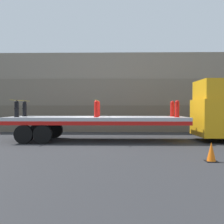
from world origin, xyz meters
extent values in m
plane|color=#2D2D30|center=(0.00, 0.00, 0.00)|extent=(120.00, 120.00, 0.00)
cube|color=#665B4C|center=(0.00, 6.26, 1.00)|extent=(60.00, 3.00, 1.99)
cube|color=#756B5B|center=(0.00, 6.41, 2.99)|extent=(60.00, 3.00, 1.99)
cube|color=gray|center=(0.00, 6.56, 4.98)|extent=(60.00, 3.00, 1.99)
cube|color=orange|center=(6.68, 0.00, 1.29)|extent=(2.43, 2.52, 2.00)
cube|color=orange|center=(6.43, 0.00, 2.81)|extent=(1.70, 2.32, 1.05)
cylinder|color=black|center=(7.10, 1.20, 0.52)|extent=(1.04, 0.28, 1.04)
cube|color=#B2B2B7|center=(0.00, 0.00, 1.24)|extent=(9.72, 2.60, 0.18)
cube|color=red|center=(0.00, -1.26, 1.04)|extent=(9.72, 0.08, 0.20)
cube|color=red|center=(0.00, 1.26, 1.04)|extent=(9.72, 0.08, 0.20)
cylinder|color=black|center=(-2.67, -1.19, 0.48)|extent=(0.95, 0.30, 0.95)
cylinder|color=black|center=(-2.67, 1.19, 0.48)|extent=(0.95, 0.30, 0.95)
cylinder|color=black|center=(-3.65, -1.19, 0.48)|extent=(0.95, 0.30, 0.95)
cylinder|color=black|center=(-3.65, 1.19, 0.48)|extent=(0.95, 0.30, 0.95)
cylinder|color=black|center=(-4.26, -0.57, 1.34)|extent=(0.28, 0.28, 0.03)
cylinder|color=black|center=(-4.26, -0.57, 1.70)|extent=(0.23, 0.23, 0.74)
sphere|color=black|center=(-4.26, -0.57, 2.12)|extent=(0.22, 0.22, 0.22)
cylinder|color=black|center=(-4.26, -0.74, 1.79)|extent=(0.10, 0.11, 0.10)
cylinder|color=black|center=(-4.26, -0.40, 1.79)|extent=(0.10, 0.11, 0.10)
cylinder|color=black|center=(-4.26, 0.57, 1.34)|extent=(0.28, 0.28, 0.03)
cylinder|color=black|center=(-4.26, 0.57, 1.70)|extent=(0.23, 0.23, 0.74)
sphere|color=black|center=(-4.26, 0.57, 2.12)|extent=(0.22, 0.22, 0.22)
cylinder|color=black|center=(-4.26, 0.40, 1.79)|extent=(0.10, 0.11, 0.10)
cylinder|color=black|center=(-4.26, 0.74, 1.79)|extent=(0.10, 0.11, 0.10)
cylinder|color=red|center=(0.00, -0.57, 1.34)|extent=(0.28, 0.28, 0.03)
cylinder|color=red|center=(0.00, -0.57, 1.70)|extent=(0.23, 0.23, 0.74)
sphere|color=red|center=(0.00, -0.57, 2.12)|extent=(0.22, 0.22, 0.22)
cylinder|color=red|center=(0.00, -0.74, 1.79)|extent=(0.10, 0.11, 0.10)
cylinder|color=red|center=(0.00, -0.40, 1.79)|extent=(0.10, 0.11, 0.10)
cylinder|color=red|center=(0.00, 0.57, 1.34)|extent=(0.28, 0.28, 0.03)
cylinder|color=red|center=(0.00, 0.57, 1.70)|extent=(0.23, 0.23, 0.74)
sphere|color=red|center=(0.00, 0.57, 2.12)|extent=(0.22, 0.22, 0.22)
cylinder|color=red|center=(0.00, 0.40, 1.79)|extent=(0.10, 0.11, 0.10)
cylinder|color=red|center=(0.00, 0.74, 1.79)|extent=(0.10, 0.11, 0.10)
cylinder|color=red|center=(4.26, -0.57, 1.34)|extent=(0.28, 0.28, 0.03)
cylinder|color=red|center=(4.26, -0.57, 1.70)|extent=(0.23, 0.23, 0.74)
sphere|color=red|center=(4.26, -0.57, 2.12)|extent=(0.22, 0.22, 0.22)
cylinder|color=red|center=(4.26, -0.74, 1.79)|extent=(0.10, 0.11, 0.10)
cylinder|color=red|center=(4.26, -0.40, 1.79)|extent=(0.10, 0.11, 0.10)
cylinder|color=red|center=(4.26, 0.57, 1.34)|extent=(0.28, 0.28, 0.03)
cylinder|color=red|center=(4.26, 0.57, 1.70)|extent=(0.23, 0.23, 0.74)
sphere|color=red|center=(4.26, 0.57, 2.12)|extent=(0.22, 0.22, 0.22)
cylinder|color=red|center=(4.26, 0.40, 1.79)|extent=(0.10, 0.11, 0.10)
cylinder|color=red|center=(4.26, 0.74, 1.79)|extent=(0.10, 0.11, 0.10)
cube|color=yellow|center=(-4.26, 0.00, 2.23)|extent=(0.05, 2.80, 0.01)
cube|color=yellow|center=(0.00, 0.00, 2.23)|extent=(0.05, 2.80, 0.01)
cube|color=black|center=(4.32, -5.21, 0.01)|extent=(0.39, 0.39, 0.03)
cone|color=orange|center=(4.32, -5.21, 0.35)|extent=(0.30, 0.30, 0.65)
camera|label=1|loc=(1.10, -13.75, 1.86)|focal=40.00mm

